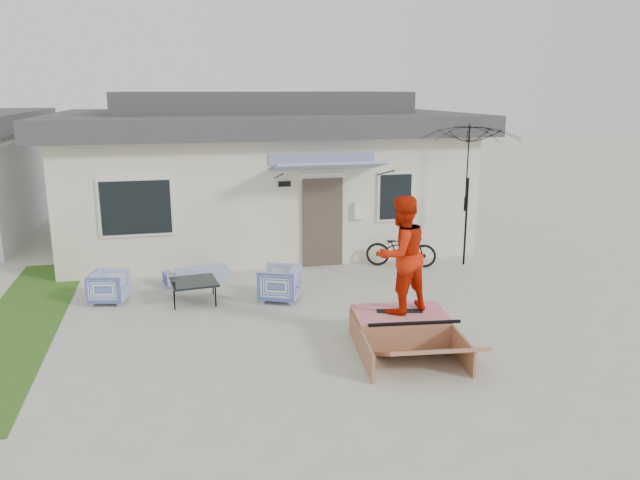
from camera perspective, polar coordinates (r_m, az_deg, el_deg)
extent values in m
plane|color=#ADAB9C|center=(10.48, 0.70, -9.31)|extent=(90.00, 90.00, 0.00)
cube|color=#2B551A|center=(12.39, -26.02, -7.03)|extent=(1.40, 8.00, 0.01)
cube|color=beige|center=(17.70, -5.64, 5.22)|extent=(10.00, 7.00, 3.00)
cube|color=#37373B|center=(17.53, -5.78, 10.89)|extent=(10.80, 7.80, 0.50)
cube|color=#37373B|center=(17.51, -5.82, 12.69)|extent=(7.50, 4.50, 0.60)
cube|color=#4D3F33|center=(14.53, 0.25, 1.62)|extent=(0.95, 0.08, 2.10)
cube|color=white|center=(14.07, -16.65, 2.92)|extent=(1.60, 0.06, 1.30)
cube|color=white|center=(14.96, 6.97, 4.01)|extent=(0.90, 0.06, 1.20)
cube|color=#384CA2|center=(13.81, 0.76, 6.87)|extent=(2.50, 1.09, 0.29)
imported|color=#384CA2|center=(13.73, -11.36, -2.74)|extent=(1.44, 0.68, 0.54)
imported|color=#384CA2|center=(12.87, -18.93, -3.98)|extent=(0.77, 0.80, 0.70)
imported|color=#384CA2|center=(12.31, -3.75, -3.87)|extent=(0.94, 0.96, 0.77)
cube|color=black|center=(12.49, -11.56, -4.67)|extent=(0.96, 0.96, 0.43)
imported|color=black|center=(14.69, 7.52, -0.44)|extent=(1.76, 1.16, 1.06)
cylinder|color=black|center=(15.03, 13.35, 1.65)|extent=(0.05, 0.05, 2.10)
imported|color=black|center=(14.90, 13.50, 4.28)|extent=(2.62, 2.47, 0.90)
cube|color=black|center=(10.41, 7.35, -6.49)|extent=(0.78, 0.35, 0.05)
imported|color=red|center=(10.11, 7.52, -1.19)|extent=(1.14, 1.00, 1.94)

